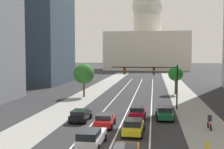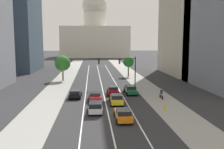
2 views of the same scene
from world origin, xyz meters
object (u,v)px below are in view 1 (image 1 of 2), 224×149
(capitol_building, at_px, (147,43))
(car_red, at_px, (105,120))
(fire_hydrant, at_px, (207,146))
(car_white, at_px, (91,137))
(car_crimson, at_px, (137,112))
(car_black, at_px, (80,115))
(traffic_signal_mast, at_px, (155,76))
(street_tree_near_left, at_px, (84,74))
(car_green, at_px, (165,112))
(cyclist, at_px, (210,121))
(street_tree_far_right, at_px, (176,74))
(car_yellow, at_px, (133,126))

(capitol_building, relative_size, car_red, 9.75)
(fire_hydrant, bearing_deg, car_white, -179.53)
(car_crimson, bearing_deg, car_black, 108.97)
(traffic_signal_mast, xyz_separation_m, street_tree_near_left, (-12.64, 10.12, -0.44))
(car_green, relative_size, car_black, 1.11)
(car_green, xyz_separation_m, cyclist, (4.39, -4.40, 0.06))
(car_white, bearing_deg, street_tree_near_left, 15.29)
(car_crimson, bearing_deg, street_tree_far_right, -14.61)
(traffic_signal_mast, bearing_deg, street_tree_near_left, 141.31)
(car_yellow, bearing_deg, cyclist, -67.73)
(car_green, xyz_separation_m, street_tree_near_left, (-13.79, 16.60, 3.40))
(fire_hydrant, xyz_separation_m, cyclist, (1.44, 7.18, 0.39))
(car_red, bearing_deg, street_tree_near_left, 18.23)
(traffic_signal_mast, xyz_separation_m, street_tree_far_right, (4.00, 16.20, -0.69))
(capitol_building, xyz_separation_m, cyclist, (9.22, -118.63, -12.46))
(car_white, bearing_deg, capitol_building, -0.02)
(capitol_building, height_order, street_tree_far_right, capitol_building)
(car_red, bearing_deg, fire_hydrant, -126.69)
(car_white, bearing_deg, car_yellow, -35.41)
(fire_hydrant, xyz_separation_m, street_tree_near_left, (-16.74, 28.18, 3.72))
(capitol_building, xyz_separation_m, car_red, (-1.61, -119.00, -12.56))
(traffic_signal_mast, bearing_deg, street_tree_far_right, 76.13)
(car_white, bearing_deg, traffic_signal_mast, -15.54)
(car_crimson, distance_m, car_green, 3.23)
(capitol_building, relative_size, cyclist, 23.53)
(car_crimson, height_order, car_black, car_crimson)
(car_black, height_order, street_tree_far_right, street_tree_far_right)
(car_white, bearing_deg, fire_hydrant, -88.82)
(car_green, relative_size, cyclist, 2.70)
(capitol_building, relative_size, traffic_signal_mast, 4.35)
(cyclist, bearing_deg, car_yellow, 106.48)
(capitol_building, bearing_deg, street_tree_far_right, -85.21)
(car_white, xyz_separation_m, car_red, (0.00, 6.88, -0.07))
(car_white, distance_m, fire_hydrant, 9.40)
(street_tree_far_right, distance_m, street_tree_near_left, 17.71)
(cyclist, distance_m, street_tree_near_left, 27.97)
(car_crimson, relative_size, street_tree_near_left, 0.68)
(car_yellow, relative_size, cyclist, 2.65)
(car_green, distance_m, car_black, 9.98)
(car_yellow, height_order, street_tree_far_right, street_tree_far_right)
(car_white, bearing_deg, street_tree_far_right, -14.42)
(traffic_signal_mast, bearing_deg, car_white, -106.25)
(car_red, xyz_separation_m, fire_hydrant, (9.38, -6.80, -0.29))
(street_tree_far_right, xyz_separation_m, street_tree_near_left, (-16.63, -6.08, 0.24))
(car_yellow, relative_size, street_tree_near_left, 0.75)
(car_crimson, height_order, car_green, car_green)
(car_yellow, relative_size, car_black, 1.09)
(car_green, distance_m, car_red, 8.02)
(traffic_signal_mast, height_order, street_tree_near_left, traffic_signal_mast)
(car_yellow, relative_size, fire_hydrant, 5.00)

